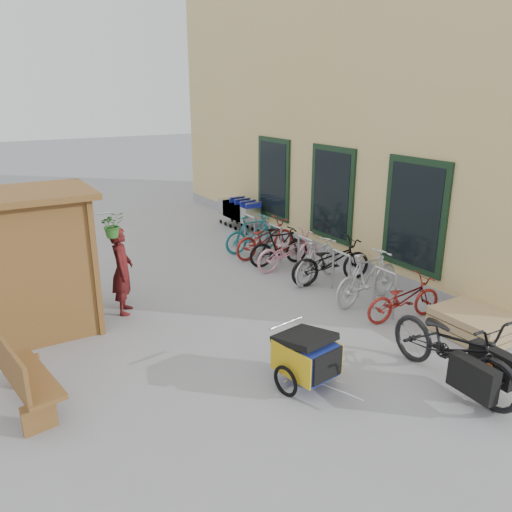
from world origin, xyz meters
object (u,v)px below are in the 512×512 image
child_trailer (306,355)px  person_kiosk (122,271)px  kiosk (21,245)px  shopping_carts (239,210)px  bike_3 (318,260)px  bike_7 (253,234)px  bench (22,374)px  bike_1 (367,277)px  bike_0 (404,299)px  bike_6 (265,238)px  cargo_bike (454,348)px  bike_5 (279,246)px  bike_2 (331,261)px  bike_4 (288,250)px  pallet_stack (475,324)px

child_trailer → person_kiosk: 3.93m
person_kiosk → kiosk: bearing=113.9°
kiosk → shopping_carts: kiosk is taller
bike_3 → person_kiosk: bearing=65.4°
bike_7 → shopping_carts: bearing=-22.1°
bench → bike_1: (6.08, 0.27, 0.03)m
shopping_carts → bike_0: (-0.56, -6.98, -0.15)m
bench → bike_3: bearing=6.5°
person_kiosk → bike_7: (3.88, 1.94, -0.34)m
bench → bike_6: 6.99m
kiosk → cargo_bike: kiosk is taller
shopping_carts → bike_1: (-0.59, -6.08, -0.03)m
shopping_carts → bike_1: bearing=-95.6°
child_trailer → bike_5: 5.02m
bike_5 → bike_3: bearing=-166.9°
bike_2 → bike_4: bearing=22.1°
cargo_bike → bike_0: size_ratio=1.43×
bike_4 → bike_5: size_ratio=1.11×
person_kiosk → bike_6: 4.23m
bike_4 → bike_6: size_ratio=0.96×
pallet_stack → bike_5: 4.72m
bike_1 → bike_3: bike_1 is taller
bike_0 → bike_6: 4.32m
bike_3 → shopping_carts: bearing=-25.0°
pallet_stack → child_trailer: (-3.28, 0.27, 0.25)m
child_trailer → cargo_bike: bearing=-39.9°
cargo_bike → person_kiosk: 5.65m
bike_7 → person_kiosk: bearing=115.1°
person_kiosk → bike_0: person_kiosk is taller
bench → shopping_carts: bench is taller
bike_3 → cargo_bike: bearing=151.4°
cargo_bike → bike_0: bearing=64.1°
bike_2 → bike_3: (-0.16, 0.23, -0.02)m
person_kiosk → bike_7: 4.35m
pallet_stack → bike_0: bike_0 is taller
person_kiosk → bike_7: size_ratio=1.03×
cargo_bike → bike_5: size_ratio=1.43×
bench → bike_5: size_ratio=1.02×
shopping_carts → bike_2: bike_2 is taller
person_kiosk → bike_4: 3.96m
shopping_carts → bike_3: 4.73m
person_kiosk → bike_4: person_kiosk is taller
cargo_bike → bike_7: 6.66m
pallet_stack → bike_1: 2.07m
bike_1 → bike_3: size_ratio=1.12×
bike_1 → cargo_bike: bearing=154.0°
bike_3 → bike_4: bike_3 is taller
child_trailer → bike_0: (2.72, 0.79, -0.06)m
cargo_bike → bike_3: cargo_bike is taller
bike_6 → bench: bearing=115.1°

